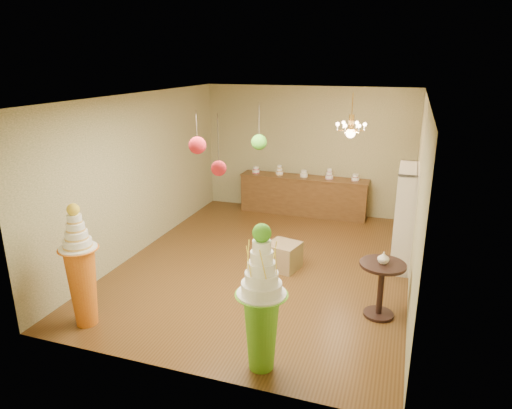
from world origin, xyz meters
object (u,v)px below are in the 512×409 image
(sideboard, at_px, (303,195))
(pedestal_green, at_px, (261,312))
(round_table, at_px, (381,282))
(pedestal_orange, at_px, (82,277))

(sideboard, bearing_deg, pedestal_green, -81.83)
(pedestal_green, relative_size, round_table, 2.22)
(pedestal_orange, bearing_deg, pedestal_green, -2.73)
(pedestal_green, xyz_separation_m, round_table, (1.26, 1.66, -0.22))
(pedestal_orange, height_order, round_table, pedestal_orange)
(round_table, bearing_deg, pedestal_orange, -158.54)
(pedestal_green, bearing_deg, round_table, 52.71)
(sideboard, height_order, round_table, sideboard)
(round_table, bearing_deg, pedestal_green, -127.29)
(pedestal_green, xyz_separation_m, sideboard, (-0.84, 5.82, -0.28))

